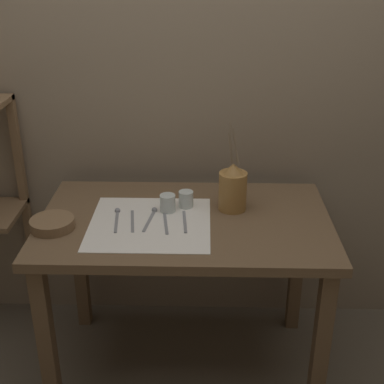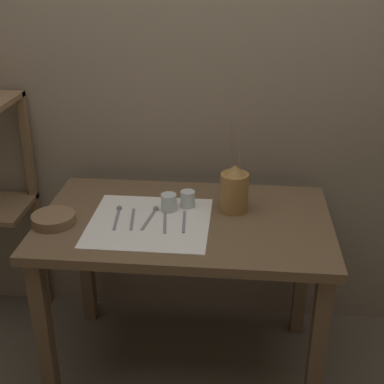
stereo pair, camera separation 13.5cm
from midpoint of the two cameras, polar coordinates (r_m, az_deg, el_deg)
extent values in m
plane|color=brown|center=(2.66, -2.17, -17.91)|extent=(12.00, 12.00, 0.00)
cube|color=gray|center=(2.49, -1.96, 10.88)|extent=(7.00, 0.06, 2.40)
cube|color=brown|center=(2.21, -2.49, -3.31)|extent=(1.20, 0.73, 0.04)
cube|color=brown|center=(2.28, -16.94, -15.32)|extent=(0.06, 0.06, 0.74)
cube|color=brown|center=(2.22, 11.80, -16.12)|extent=(0.06, 0.06, 0.74)
cube|color=brown|center=(2.75, -13.28, -7.26)|extent=(0.06, 0.06, 0.74)
cube|color=brown|center=(2.69, 9.71, -7.66)|extent=(0.06, 0.06, 0.74)
cube|color=brown|center=(2.81, -18.58, -2.01)|extent=(0.04, 0.04, 1.19)
cube|color=white|center=(2.17, -6.29, -3.37)|extent=(0.49, 0.46, 0.00)
cylinder|color=olive|center=(2.24, 2.65, 0.07)|extent=(0.12, 0.12, 0.17)
cone|color=olive|center=(2.20, 2.70, 2.52)|extent=(0.09, 0.09, 0.04)
cylinder|color=#847056|center=(2.15, 2.29, 4.63)|extent=(0.02, 0.02, 0.14)
cylinder|color=#847056|center=(2.15, 2.84, 5.04)|extent=(0.04, 0.04, 0.16)
cylinder|color=#847056|center=(2.15, 2.87, 4.86)|extent=(0.03, 0.03, 0.16)
cylinder|color=#847056|center=(2.15, 2.41, 5.20)|extent=(0.02, 0.00, 0.18)
cylinder|color=brown|center=(2.21, -16.39, -3.28)|extent=(0.17, 0.17, 0.04)
cylinder|color=silver|center=(2.24, -4.34, -1.21)|extent=(0.07, 0.07, 0.07)
cylinder|color=silver|center=(2.28, -2.41, -0.78)|extent=(0.06, 0.06, 0.07)
cube|color=gray|center=(2.20, -9.81, -3.15)|extent=(0.03, 0.18, 0.00)
sphere|color=gray|center=(2.28, -9.64, -1.99)|extent=(0.02, 0.02, 0.02)
cube|color=gray|center=(2.19, -8.14, -3.11)|extent=(0.04, 0.18, 0.00)
cube|color=gray|center=(2.18, -6.36, -3.10)|extent=(0.04, 0.18, 0.00)
sphere|color=gray|center=(2.26, -5.74, -1.96)|extent=(0.02, 0.02, 0.02)
cube|color=gray|center=(2.16, -4.62, -3.34)|extent=(0.04, 0.18, 0.00)
cube|color=gray|center=(2.16, -2.59, -3.21)|extent=(0.03, 0.18, 0.00)
camera|label=1|loc=(0.07, -91.80, -0.84)|focal=50.00mm
camera|label=2|loc=(0.07, 88.20, 0.84)|focal=50.00mm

